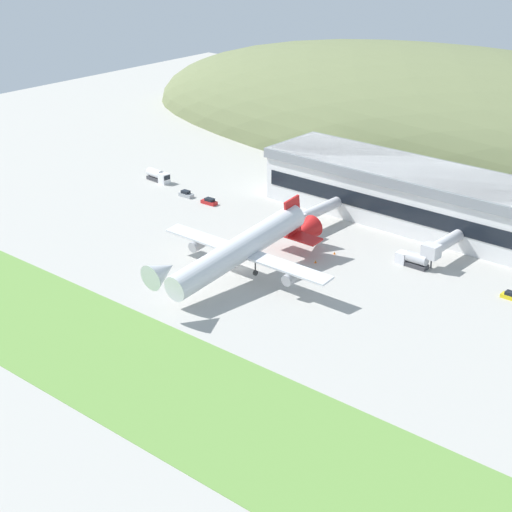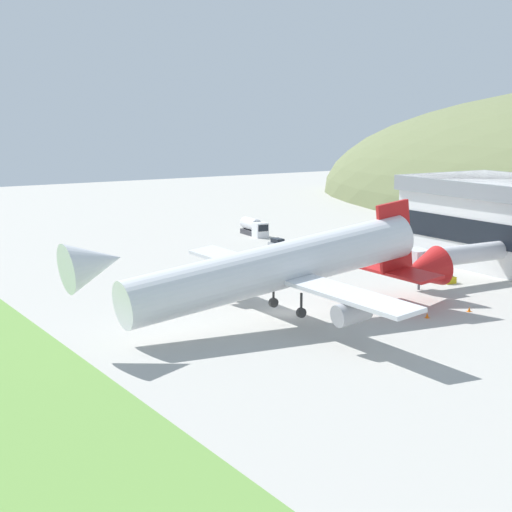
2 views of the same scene
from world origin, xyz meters
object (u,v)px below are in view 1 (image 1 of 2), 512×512
(jetway_0, at_px, (314,212))
(fuel_truck, at_px, (158,176))
(service_car_0, at_px, (209,202))
(service_car_3, at_px, (186,194))
(service_car_1, at_px, (307,222))
(box_truck, at_px, (413,259))
(traffic_cone_1, at_px, (315,262))
(traffic_cone_0, at_px, (334,253))
(jetway_1, at_px, (441,245))
(service_car_2, at_px, (512,296))
(cargo_airplane, at_px, (242,249))
(terminal_building, at_px, (418,193))

(jetway_0, relative_size, fuel_truck, 2.22)
(service_car_0, relative_size, service_car_3, 1.10)
(jetway_0, distance_m, service_car_1, 4.17)
(fuel_truck, height_order, box_truck, fuel_truck)
(service_car_1, bearing_deg, traffic_cone_1, -47.77)
(traffic_cone_0, bearing_deg, jetway_1, 28.91)
(service_car_2, relative_size, fuel_truck, 0.58)
(jetway_1, distance_m, service_car_2, 20.29)
(cargo_airplane, relative_size, service_car_3, 12.52)
(service_car_2, relative_size, traffic_cone_1, 7.59)
(jetway_1, height_order, service_car_3, jetway_1)
(box_truck, height_order, traffic_cone_1, box_truck)
(service_car_3, xyz_separation_m, traffic_cone_0, (49.96, -5.21, -0.39))
(jetway_1, bearing_deg, jetway_0, -176.32)
(terminal_building, bearing_deg, service_car_2, -33.36)
(service_car_1, bearing_deg, jetway_1, 1.98)
(jetway_0, xyz_separation_m, cargo_airplane, (5.33, -30.58, 2.25))
(service_car_0, distance_m, traffic_cone_0, 42.08)
(service_car_3, bearing_deg, cargo_airplane, -32.25)
(service_car_2, bearing_deg, service_car_0, 179.59)
(service_car_3, height_order, fuel_truck, fuel_truck)
(jetway_1, xyz_separation_m, fuel_truck, (-83.71, -1.64, -2.48))
(jetway_0, height_order, service_car_0, jetway_0)
(traffic_cone_1, bearing_deg, jetway_0, 128.68)
(fuel_truck, relative_size, box_truck, 1.07)
(service_car_2, height_order, service_car_3, service_car_3)
(jetway_1, height_order, traffic_cone_1, jetway_1)
(service_car_1, xyz_separation_m, fuel_truck, (-49.62, -0.47, 0.83))
(jetway_0, bearing_deg, jetway_1, 3.68)
(jetway_0, height_order, service_car_3, jetway_0)
(cargo_airplane, bearing_deg, fuel_truck, 151.62)
(jetway_0, relative_size, box_truck, 2.37)
(cargo_airplane, relative_size, traffic_cone_0, 83.76)
(box_truck, bearing_deg, service_car_0, -179.66)
(cargo_airplane, height_order, service_car_0, cargo_airplane)
(jetway_0, distance_m, cargo_airplane, 31.12)
(service_car_0, distance_m, service_car_1, 27.45)
(terminal_building, bearing_deg, service_car_3, -157.52)
(cargo_airplane, bearing_deg, jetway_1, 51.05)
(jetway_0, bearing_deg, traffic_cone_1, -51.32)
(jetway_0, relative_size, service_car_0, 3.93)
(service_car_0, height_order, traffic_cone_1, service_car_0)
(cargo_airplane, bearing_deg, traffic_cone_0, 72.34)
(terminal_building, distance_m, service_car_0, 51.07)
(traffic_cone_1, bearing_deg, jetway_1, 40.81)
(terminal_building, relative_size, jetway_1, 5.92)
(jetway_1, height_order, traffic_cone_0, jetway_1)
(service_car_1, bearing_deg, terminal_building, 44.23)
(fuel_truck, xyz_separation_m, traffic_cone_0, (64.31, -9.07, -1.23))
(traffic_cone_1, bearing_deg, box_truck, 35.95)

